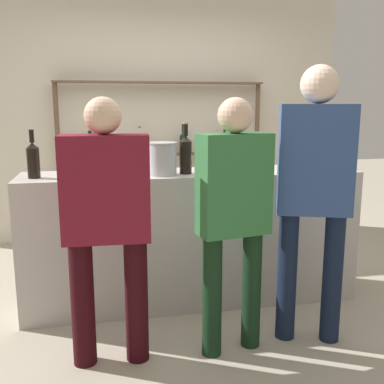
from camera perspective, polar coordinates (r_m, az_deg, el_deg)
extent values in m
plane|color=#B2A893|center=(3.63, 0.00, -13.40)|extent=(16.00, 16.00, 0.00)
cube|color=#B7B2AD|center=(3.45, 0.00, -5.76)|extent=(2.49, 0.52, 1.01)
cube|color=beige|center=(5.14, -4.19, 9.91)|extent=(4.09, 0.12, 2.80)
cylinder|color=brown|center=(4.97, -16.51, 3.33)|extent=(0.05, 0.05, 1.74)
cylinder|color=brown|center=(5.26, 8.15, 4.07)|extent=(0.05, 0.05, 1.74)
cube|color=brown|center=(4.96, -3.97, 13.70)|extent=(2.25, 0.18, 0.02)
cube|color=brown|center=(4.99, -3.85, 4.79)|extent=(2.25, 0.18, 0.02)
cylinder|color=brown|center=(4.93, -12.19, 5.92)|extent=(0.07, 0.07, 0.22)
cone|color=brown|center=(4.92, -12.25, 7.40)|extent=(0.07, 0.07, 0.03)
cylinder|color=brown|center=(4.92, -12.29, 8.15)|extent=(0.03, 0.03, 0.10)
cylinder|color=#232328|center=(4.92, -12.31, 8.80)|extent=(0.03, 0.03, 0.01)
cylinder|color=silver|center=(4.95, -6.62, 5.86)|extent=(0.07, 0.07, 0.18)
cone|color=silver|center=(4.94, -6.65, 7.09)|extent=(0.07, 0.07, 0.03)
cylinder|color=silver|center=(4.94, -6.66, 7.70)|extent=(0.03, 0.03, 0.07)
cylinder|color=maroon|center=(4.94, -6.68, 8.19)|extent=(0.03, 0.03, 0.01)
cylinder|color=black|center=(5.01, -1.15, 6.06)|extent=(0.07, 0.07, 0.19)
cone|color=black|center=(5.01, -1.15, 7.34)|extent=(0.07, 0.07, 0.03)
cylinder|color=black|center=(5.00, -1.16, 8.02)|extent=(0.03, 0.03, 0.09)
cylinder|color=maroon|center=(5.00, -1.16, 8.58)|extent=(0.03, 0.03, 0.01)
cylinder|color=black|center=(5.12, 4.15, 6.23)|extent=(0.07, 0.07, 0.21)
cone|color=black|center=(5.11, 4.17, 7.57)|extent=(0.07, 0.07, 0.03)
cylinder|color=black|center=(5.11, 4.18, 8.15)|extent=(0.03, 0.03, 0.07)
cylinder|color=black|center=(5.11, 4.18, 8.61)|extent=(0.03, 0.03, 0.01)
cylinder|color=#0F1956|center=(3.34, -12.70, 4.04)|extent=(0.07, 0.07, 0.20)
cone|color=#0F1956|center=(3.33, -12.79, 6.07)|extent=(0.07, 0.07, 0.03)
cylinder|color=#0F1956|center=(3.32, -12.83, 6.98)|extent=(0.03, 0.03, 0.07)
cylinder|color=gold|center=(3.32, -12.86, 7.70)|extent=(0.03, 0.03, 0.01)
cylinder|color=black|center=(3.24, -0.81, 4.37)|extent=(0.09, 0.09, 0.23)
cone|color=black|center=(3.23, -0.82, 6.77)|extent=(0.09, 0.09, 0.04)
cylinder|color=black|center=(3.23, -0.82, 7.87)|extent=(0.03, 0.03, 0.08)
cylinder|color=gold|center=(3.22, -0.82, 8.73)|extent=(0.04, 0.04, 0.01)
cylinder|color=brown|center=(3.75, 14.81, 4.78)|extent=(0.09, 0.09, 0.21)
cone|color=brown|center=(3.74, 14.90, 6.71)|extent=(0.09, 0.09, 0.04)
cylinder|color=brown|center=(3.74, 14.95, 7.67)|extent=(0.03, 0.03, 0.09)
cylinder|color=#232328|center=(3.74, 14.99, 8.42)|extent=(0.04, 0.04, 0.01)
cylinder|color=black|center=(3.23, -19.49, 3.46)|extent=(0.08, 0.08, 0.20)
cone|color=black|center=(3.22, -19.63, 5.59)|extent=(0.08, 0.08, 0.04)
cylinder|color=black|center=(3.22, -19.70, 6.59)|extent=(0.03, 0.03, 0.08)
cylinder|color=black|center=(3.22, -19.75, 7.37)|extent=(0.03, 0.03, 0.01)
cylinder|color=silver|center=(3.37, 1.51, 2.66)|extent=(0.06, 0.06, 0.00)
cylinder|color=silver|center=(3.36, 1.51, 3.31)|extent=(0.01, 0.01, 0.07)
cone|color=silver|center=(3.35, 1.52, 4.47)|extent=(0.07, 0.07, 0.06)
cylinder|color=#B2B2B7|center=(3.19, -3.76, 4.16)|extent=(0.20, 0.20, 0.22)
cylinder|color=#B2B2B7|center=(3.17, -3.78, 6.24)|extent=(0.21, 0.21, 0.01)
cylinder|color=black|center=(2.73, -7.05, -13.46)|extent=(0.14, 0.14, 0.75)
cylinder|color=black|center=(2.74, -13.71, -13.58)|extent=(0.14, 0.14, 0.75)
cube|color=maroon|center=(2.53, -10.91, 0.44)|extent=(0.49, 0.24, 0.59)
sphere|color=#DBB293|center=(2.48, -11.25, 9.49)|extent=(0.20, 0.20, 0.20)
cylinder|color=black|center=(2.87, 7.56, -12.16)|extent=(0.12, 0.12, 0.75)
cylinder|color=black|center=(2.76, 2.56, -13.10)|extent=(0.12, 0.12, 0.75)
cube|color=#2D6B38|center=(2.62, 5.36, 0.94)|extent=(0.45, 0.26, 0.59)
sphere|color=#DBB293|center=(2.58, 5.53, 9.67)|extent=(0.20, 0.20, 0.20)
cylinder|color=#121C33|center=(3.03, 17.39, -10.41)|extent=(0.12, 0.12, 0.84)
cylinder|color=#121C33|center=(2.99, 11.96, -10.41)|extent=(0.12, 0.12, 0.84)
cube|color=navy|center=(2.82, 15.44, 3.95)|extent=(0.48, 0.33, 0.66)
sphere|color=beige|center=(2.81, 15.92, 13.03)|extent=(0.23, 0.23, 0.23)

